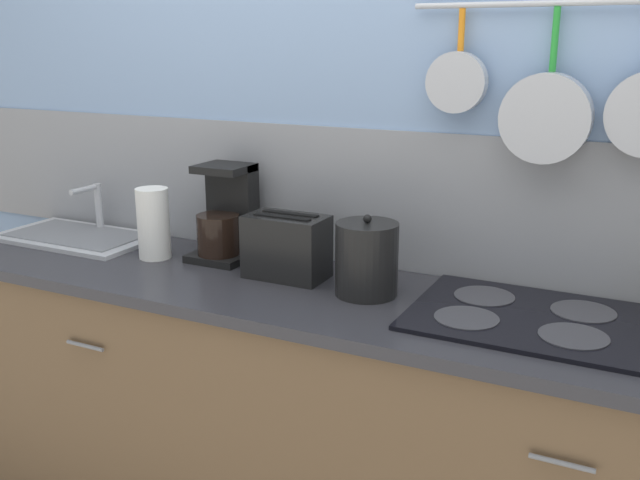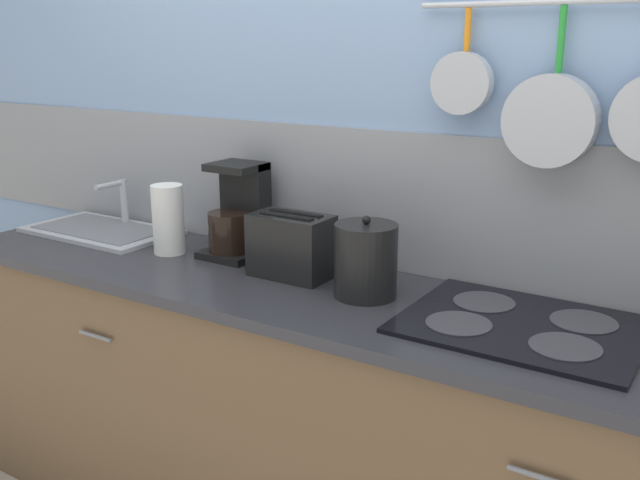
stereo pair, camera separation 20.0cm
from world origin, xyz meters
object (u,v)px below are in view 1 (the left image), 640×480
at_px(toaster, 287,247).
at_px(kettle, 367,259).
at_px(paper_towel_roll, 154,223).
at_px(coffee_maker, 226,220).

xyz_separation_m(toaster, kettle, (0.27, -0.03, 0.01)).
bearing_deg(paper_towel_roll, toaster, 2.12).
distance_m(paper_towel_roll, coffee_maker, 0.24).
xyz_separation_m(paper_towel_roll, toaster, (0.49, 0.02, -0.02)).
bearing_deg(toaster, coffee_maker, 161.37).
height_order(coffee_maker, kettle, coffee_maker).
height_order(toaster, kettle, kettle).
distance_m(paper_towel_roll, toaster, 0.49).
bearing_deg(toaster, kettle, -6.81).
xyz_separation_m(paper_towel_roll, kettle, (0.76, -0.01, -0.01)).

